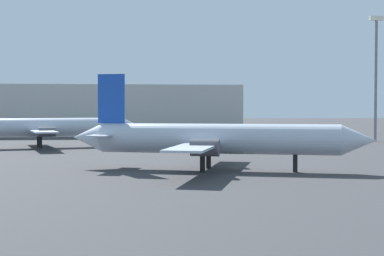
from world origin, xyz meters
TOP-DOWN VIEW (x-y plane):
  - airplane_distant at (7.65, 48.78)m, footprint 28.85×22.58m
  - airplane_far_left at (-12.71, 82.90)m, footprint 28.62×19.99m
  - light_mast_right at (43.35, 92.64)m, footprint 2.40×0.50m
  - terminal_building at (-13.09, 125.07)m, footprint 73.85×22.86m

SIDE VIEW (x-z plane):
  - airplane_distant at x=7.65m, z-range -1.64..7.74m
  - airplane_far_left at x=-12.71m, z-range -1.79..7.93m
  - terminal_building at x=-13.09m, z-range 0.00..10.72m
  - light_mast_right at x=43.35m, z-range 1.29..23.44m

